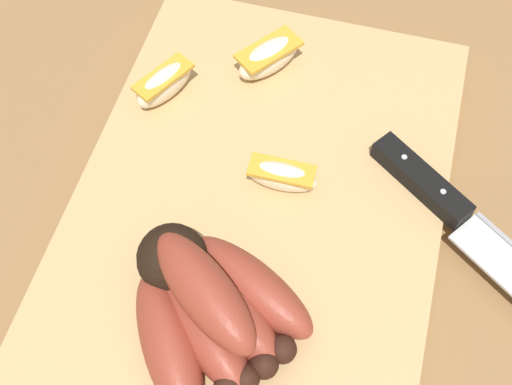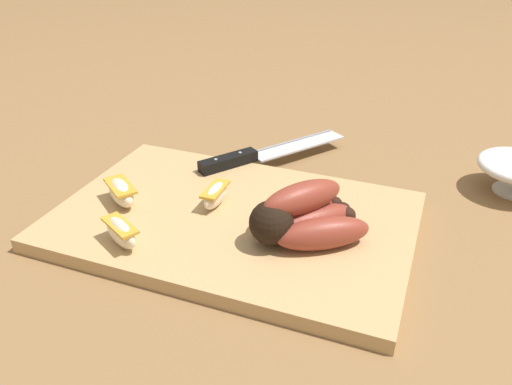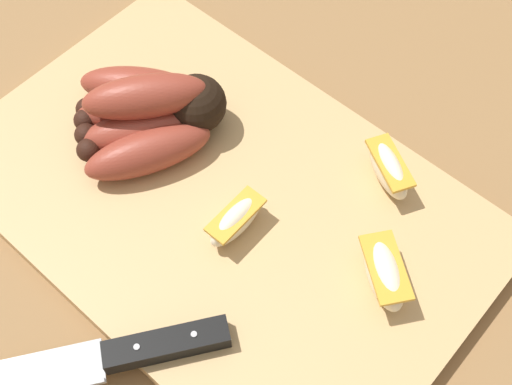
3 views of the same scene
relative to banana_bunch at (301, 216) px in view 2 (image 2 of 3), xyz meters
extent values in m
plane|color=olive|center=(-0.08, 0.00, -0.05)|extent=(6.00, 6.00, 0.00)
cube|color=tan|center=(-0.10, 0.01, -0.04)|extent=(0.48, 0.31, 0.02)
sphere|color=black|center=(-0.03, -0.03, 0.00)|extent=(0.06, 0.06, 0.06)
ellipsoid|color=brown|center=(0.03, -0.02, -0.01)|extent=(0.12, 0.10, 0.04)
sphere|color=black|center=(0.05, 0.03, -0.01)|extent=(0.02, 0.02, 0.02)
ellipsoid|color=brown|center=(0.01, 0.00, -0.01)|extent=(0.11, 0.11, 0.04)
sphere|color=black|center=(0.04, 0.04, -0.01)|extent=(0.02, 0.02, 0.02)
ellipsoid|color=brown|center=(-0.01, 0.01, -0.01)|extent=(0.10, 0.12, 0.04)
sphere|color=black|center=(0.03, 0.05, -0.01)|extent=(0.02, 0.02, 0.02)
ellipsoid|color=brown|center=(-0.03, 0.03, -0.01)|extent=(0.09, 0.12, 0.04)
sphere|color=black|center=(0.02, 0.06, -0.01)|extent=(0.02, 0.02, 0.02)
ellipsoid|color=brown|center=(0.00, 0.00, 0.03)|extent=(0.10, 0.12, 0.04)
cylinder|color=white|center=(0.01, 0.01, 0.01)|extent=(0.02, 0.02, 0.00)
cube|color=silver|center=(-0.08, 0.26, -0.03)|extent=(0.13, 0.17, 0.00)
cube|color=#99999E|center=(-0.09, 0.27, -0.02)|extent=(0.11, 0.15, 0.00)
cube|color=black|center=(-0.16, 0.14, -0.02)|extent=(0.08, 0.09, 0.02)
cylinder|color=#B2B2B7|center=(-0.18, 0.12, -0.01)|extent=(0.01, 0.01, 0.00)
cylinder|color=#B2B2B7|center=(-0.15, 0.16, -0.01)|extent=(0.01, 0.01, 0.00)
ellipsoid|color=#F4E5C1|center=(-0.20, -0.10, -0.01)|extent=(0.07, 0.05, 0.03)
cube|color=gold|center=(-0.20, -0.10, 0.00)|extent=(0.06, 0.05, 0.00)
ellipsoid|color=#F4E5C1|center=(-0.13, 0.03, -0.01)|extent=(0.02, 0.06, 0.03)
cube|color=gold|center=(-0.13, 0.03, 0.00)|extent=(0.02, 0.06, 0.00)
ellipsoid|color=#F4E5C1|center=(-0.26, -0.02, -0.01)|extent=(0.07, 0.06, 0.03)
cube|color=gold|center=(-0.26, -0.02, 0.00)|extent=(0.07, 0.06, 0.00)
camera|label=1|loc=(0.17, 0.09, 0.48)|focal=48.12mm
camera|label=2|loc=(0.15, -0.53, 0.35)|focal=36.17mm
camera|label=3|loc=(-0.33, 0.22, 0.50)|focal=47.62mm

